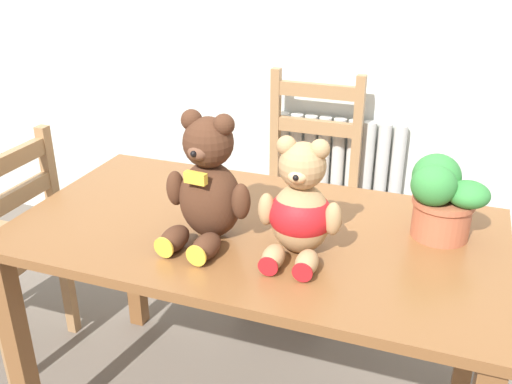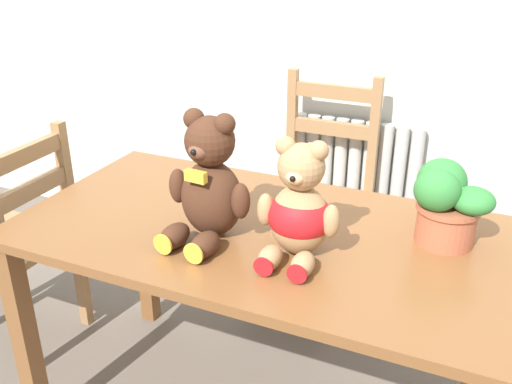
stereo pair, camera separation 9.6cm
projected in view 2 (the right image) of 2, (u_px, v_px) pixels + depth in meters
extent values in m
cylinder|color=beige|center=(298.00, 190.00, 2.80)|extent=(0.06, 0.06, 0.78)
cylinder|color=beige|center=(311.00, 192.00, 2.77)|extent=(0.06, 0.06, 0.78)
cylinder|color=beige|center=(324.00, 195.00, 2.75)|extent=(0.06, 0.06, 0.78)
cylinder|color=beige|center=(338.00, 197.00, 2.72)|extent=(0.06, 0.06, 0.78)
cylinder|color=beige|center=(352.00, 200.00, 2.70)|extent=(0.06, 0.06, 0.78)
cylinder|color=beige|center=(366.00, 202.00, 2.67)|extent=(0.06, 0.06, 0.78)
cylinder|color=beige|center=(380.00, 205.00, 2.65)|extent=(0.06, 0.06, 0.78)
cylinder|color=beige|center=(395.00, 207.00, 2.62)|extent=(0.06, 0.06, 0.78)
cylinder|color=beige|center=(410.00, 210.00, 2.60)|extent=(0.06, 0.06, 0.78)
cube|color=beige|center=(347.00, 266.00, 2.85)|extent=(0.61, 0.10, 0.04)
cube|color=brown|center=(258.00, 232.00, 1.68)|extent=(1.42, 0.77, 0.03)
cube|color=brown|center=(26.00, 341.00, 1.81)|extent=(0.06, 0.06, 0.72)
cube|color=brown|center=(145.00, 245.00, 2.36)|extent=(0.06, 0.06, 0.72)
cube|color=brown|center=(481.00, 327.00, 1.87)|extent=(0.06, 0.06, 0.72)
cube|color=#997047|center=(314.00, 211.00, 2.47)|extent=(0.41, 0.44, 0.03)
cube|color=#997047|center=(340.00, 289.00, 2.33)|extent=(0.04, 0.04, 0.42)
cube|color=#997047|center=(256.00, 269.00, 2.47)|extent=(0.04, 0.04, 0.42)
cube|color=#997047|center=(369.00, 188.00, 2.54)|extent=(0.04, 0.04, 1.00)
cube|color=#997047|center=(291.00, 175.00, 2.68)|extent=(0.04, 0.04, 1.00)
cube|color=#997047|center=(334.00, 92.00, 2.44)|extent=(0.33, 0.03, 0.06)
cube|color=#997047|center=(332.00, 128.00, 2.51)|extent=(0.33, 0.03, 0.06)
cube|color=#997047|center=(4.00, 241.00, 2.21)|extent=(0.43, 0.39, 0.03)
cube|color=#997047|center=(12.00, 260.00, 2.53)|extent=(0.04, 0.04, 0.43)
cube|color=#997047|center=(7.00, 274.00, 2.00)|extent=(0.04, 0.04, 0.91)
cube|color=#997047|center=(74.00, 230.00, 2.29)|extent=(0.04, 0.04, 0.91)
cube|color=#997047|center=(25.00, 154.00, 1.98)|extent=(0.03, 0.31, 0.06)
cube|color=#997047|center=(32.00, 189.00, 2.03)|extent=(0.03, 0.31, 0.06)
ellipsoid|color=#472819|center=(212.00, 198.00, 1.60)|extent=(0.19, 0.17, 0.22)
sphere|color=#472819|center=(210.00, 141.00, 1.53)|extent=(0.14, 0.14, 0.14)
sphere|color=#472819|center=(225.00, 124.00, 1.48)|extent=(0.06, 0.06, 0.06)
sphere|color=#472819|center=(194.00, 119.00, 1.53)|extent=(0.06, 0.06, 0.06)
ellipsoid|color=brown|center=(199.00, 151.00, 1.49)|extent=(0.06, 0.06, 0.04)
sphere|color=black|center=(194.00, 152.00, 1.47)|extent=(0.02, 0.02, 0.02)
ellipsoid|color=#472819|center=(239.00, 201.00, 1.53)|extent=(0.06, 0.06, 0.10)
ellipsoid|color=#472819|center=(178.00, 186.00, 1.62)|extent=(0.06, 0.06, 0.10)
ellipsoid|color=#472819|center=(205.00, 245.00, 1.52)|extent=(0.08, 0.12, 0.07)
cylinder|color=gold|center=(193.00, 254.00, 1.48)|extent=(0.06, 0.01, 0.06)
ellipsoid|color=#472819|center=(175.00, 236.00, 1.56)|extent=(0.08, 0.12, 0.07)
cylinder|color=gold|center=(163.00, 244.00, 1.52)|extent=(0.06, 0.01, 0.06)
cube|color=gold|center=(196.00, 176.00, 1.50)|extent=(0.06, 0.03, 0.03)
ellipsoid|color=tan|center=(299.00, 220.00, 1.51)|extent=(0.17, 0.14, 0.20)
sphere|color=tan|center=(301.00, 167.00, 1.44)|extent=(0.12, 0.12, 0.12)
sphere|color=tan|center=(319.00, 151.00, 1.41)|extent=(0.05, 0.05, 0.05)
sphere|color=tan|center=(286.00, 146.00, 1.44)|extent=(0.05, 0.05, 0.05)
ellipsoid|color=#E5B279|center=(295.00, 177.00, 1.41)|extent=(0.05, 0.05, 0.04)
sphere|color=black|center=(293.00, 179.00, 1.39)|extent=(0.02, 0.02, 0.02)
ellipsoid|color=tan|center=(331.00, 221.00, 1.45)|extent=(0.05, 0.05, 0.09)
ellipsoid|color=tan|center=(266.00, 210.00, 1.51)|extent=(0.05, 0.05, 0.09)
ellipsoid|color=tan|center=(303.00, 265.00, 1.43)|extent=(0.06, 0.10, 0.06)
cylinder|color=red|center=(297.00, 274.00, 1.39)|extent=(0.05, 0.01, 0.05)
ellipsoid|color=tan|center=(270.00, 258.00, 1.46)|extent=(0.06, 0.10, 0.06)
cylinder|color=red|center=(263.00, 267.00, 1.42)|extent=(0.05, 0.01, 0.05)
ellipsoid|color=red|center=(300.00, 216.00, 1.50)|extent=(0.18, 0.16, 0.14)
cylinder|color=#B25B3D|center=(446.00, 223.00, 1.58)|extent=(0.16, 0.16, 0.12)
cylinder|color=#B25B3D|center=(448.00, 207.00, 1.55)|extent=(0.17, 0.17, 0.02)
ellipsoid|color=#337F38|center=(473.00, 201.00, 1.50)|extent=(0.12, 0.11, 0.07)
ellipsoid|color=#337F38|center=(442.00, 182.00, 1.57)|extent=(0.14, 0.13, 0.13)
ellipsoid|color=#337F38|center=(437.00, 190.00, 1.51)|extent=(0.12, 0.11, 0.11)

